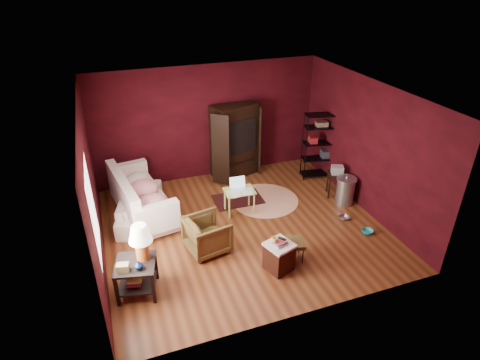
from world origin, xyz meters
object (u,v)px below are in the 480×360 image
at_px(hamper, 279,256).
at_px(laptop_desk, 239,192).
at_px(sofa, 139,201).
at_px(armchair, 207,233).
at_px(side_table, 138,253).
at_px(tv_armoire, 235,140).
at_px(wire_shelving, 320,143).

height_order(hamper, laptop_desk, laptop_desk).
xyz_separation_m(sofa, hamper, (2.07, -2.55, -0.08)).
distance_m(armchair, side_table, 1.49).
height_order(laptop_desk, tv_armoire, tv_armoire).
bearing_deg(sofa, laptop_desk, -89.65).
relative_size(armchair, wire_shelving, 0.45).
xyz_separation_m(sofa, side_table, (-0.26, -2.23, 0.38)).
height_order(sofa, armchair, armchair).
xyz_separation_m(sofa, laptop_desk, (2.04, -0.56, 0.12)).
xyz_separation_m(hamper, tv_armoire, (0.46, 3.68, 0.68)).
bearing_deg(armchair, hamper, -143.02).
bearing_deg(tv_armoire, laptop_desk, -123.10).
bearing_deg(side_table, tv_armoire, 50.30).
bearing_deg(wire_shelving, side_table, -139.71).
bearing_deg(tv_armoire, wire_shelving, -39.48).
relative_size(sofa, armchair, 2.48).
distance_m(sofa, side_table, 2.28).
xyz_separation_m(side_table, wire_shelving, (4.74, 2.57, 0.17)).
distance_m(tv_armoire, wire_shelving, 2.10).
distance_m(side_table, wire_shelving, 5.39).
height_order(sofa, hamper, sofa).
height_order(sofa, tv_armoire, tv_armoire).
relative_size(side_table, tv_armoire, 0.67).
bearing_deg(side_table, armchair, 26.16).
height_order(laptop_desk, wire_shelving, wire_shelving).
height_order(armchair, hamper, armchair).
distance_m(side_table, hamper, 2.40).
bearing_deg(tv_armoire, armchair, -135.68).
bearing_deg(side_table, hamper, -7.58).
height_order(armchair, tv_armoire, tv_armoire).
distance_m(hamper, wire_shelving, 3.80).
bearing_deg(armchair, sofa, 22.53).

